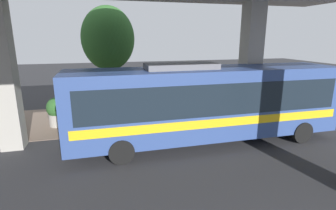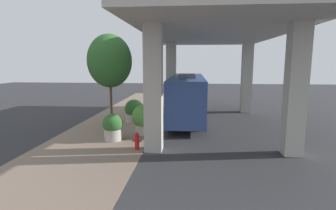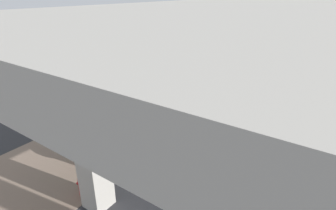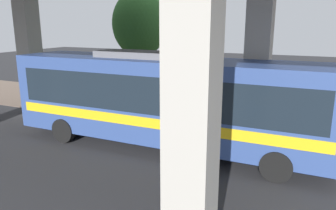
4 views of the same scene
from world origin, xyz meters
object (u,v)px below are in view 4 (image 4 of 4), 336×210
Objects in this scene: planter_back at (164,99)px; street_tree_near at (140,24)px; planter_front at (95,97)px; fire_hydrant at (47,101)px; planter_middle at (89,92)px; bus at (165,97)px.

street_tree_near reaches higher than planter_back.
planter_front is 0.30× the size of street_tree_near.
street_tree_near reaches higher than fire_hydrant.
planter_middle is at bearing -92.16° from planter_back.
planter_middle is at bearing -134.76° from planter_front.
fire_hydrant is 0.54× the size of planter_back.
bus is 8.24m from planter_middle.
planter_middle is 4.96m from planter_back.
street_tree_near is (-1.17, -2.00, 3.83)m from planter_back.
planter_front is at bearing 45.24° from planter_middle.
planter_back is at bearing 59.61° from street_tree_near.
street_tree_near is at bearing -142.76° from bus.
planter_middle is (-1.78, 1.58, 0.34)m from fire_hydrant.
planter_front is 4.73m from street_tree_near.
street_tree_near is (-2.76, 4.53, 4.22)m from fire_hydrant.
fire_hydrant is at bearing -87.16° from planter_front.
planter_front is 1.21× the size of planter_middle.
planter_back is at bearing -153.93° from bus.
fire_hydrant is 6.74m from planter_back.
planter_middle is 0.91× the size of planter_back.
planter_back is at bearing 87.84° from planter_middle.
bus is at bearing 26.07° from planter_back.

